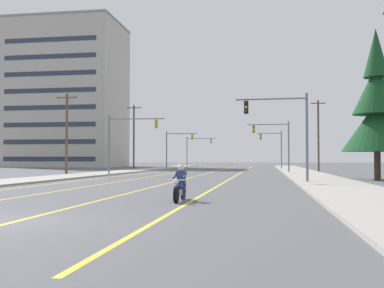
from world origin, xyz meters
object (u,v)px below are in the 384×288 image
Objects in this scene: traffic_signal_near_right at (286,124)px; traffic_signal_near_left at (125,135)px; utility_pole_left_far at (134,136)px; traffic_signal_far_left at (195,147)px; motorcycle_with_rider at (180,186)px; traffic_signal_far_right at (274,144)px; conifer_tree_right_verge_near at (377,110)px; traffic_signal_mid_right at (277,139)px; traffic_signal_mid_left at (175,144)px; utility_pole_right_far at (318,135)px; utility_pole_left_near at (67,132)px; apartment_building_far_left_block at (67,95)px.

traffic_signal_near_right is 20.94m from traffic_signal_near_left.
traffic_signal_far_left is at bearing 74.46° from utility_pole_left_far.
traffic_signal_far_right reaches higher than motorcycle_with_rider.
conifer_tree_right_verge_near is (12.24, 20.63, 5.03)m from motorcycle_with_rider.
motorcycle_with_rider is at bearing -94.82° from traffic_signal_far_right.
traffic_signal_mid_left is at bearing 131.72° from traffic_signal_mid_right.
traffic_signal_mid_right is 39.70m from traffic_signal_far_left.
traffic_signal_far_right is (16.16, 1.27, -0.07)m from traffic_signal_mid_left.
motorcycle_with_rider is 45.01m from utility_pole_right_far.
conifer_tree_right_verge_near is (29.16, -5.82, 1.20)m from utility_pole_left_near.
utility_pole_left_far reaches higher than traffic_signal_mid_right.
utility_pole_left_near reaches higher than traffic_signal_near_left.
traffic_signal_far_right is at bearing 89.63° from traffic_signal_mid_right.
traffic_signal_mid_right reaches higher than motorcycle_with_rider.
traffic_signal_far_right is at bearing 14.16° from utility_pole_left_far.
traffic_signal_near_right is at bearing -89.84° from traffic_signal_mid_right.
conifer_tree_right_verge_near is (7.42, -36.57, 1.58)m from traffic_signal_far_right.
utility_pole_left_far is at bearing 163.69° from utility_pole_right_far.
utility_pole_left_far is at bearing 147.97° from traffic_signal_mid_right.
utility_pole_left_far is at bearing 133.50° from conifer_tree_right_verge_near.
utility_pole_right_far is at bearing 45.71° from traffic_signal_mid_right.
motorcycle_with_rider is 75.34m from traffic_signal_far_left.
traffic_signal_far_right is at bearing -47.78° from traffic_signal_far_left.
traffic_signal_mid_left is 0.20× the size of apartment_building_far_left_block.
traffic_signal_mid_left is 1.00× the size of traffic_signal_far_right.
traffic_signal_mid_right is at bearing 113.53° from conifer_tree_right_verge_near.
traffic_signal_far_right is 1.00× the size of traffic_signal_far_left.
utility_pole_left_far is at bearing -143.80° from traffic_signal_mid_left.
traffic_signal_near_right reaches higher than motorcycle_with_rider.
traffic_signal_mid_left is 42.48m from conifer_tree_right_verge_near.
traffic_signal_near_left is (-15.83, 13.71, 0.06)m from traffic_signal_near_right.
traffic_signal_near_right is at bearing 71.39° from motorcycle_with_rider.
utility_pole_left_far is at bearing 120.36° from traffic_signal_near_right.
traffic_signal_mid_left is 0.61× the size of utility_pole_left_far.
motorcycle_with_rider is 15.35m from traffic_signal_near_right.
conifer_tree_right_verge_near is (7.54, -17.32, 1.52)m from traffic_signal_mid_right.
traffic_signal_far_right is at bearing 111.71° from utility_pole_right_far.
utility_pole_right_far is at bearing 32.31° from utility_pole_left_near.
traffic_signal_far_right is 0.66× the size of utility_pole_right_far.
apartment_building_far_left_block is at bearing 126.23° from traffic_signal_near_right.
utility_pole_left_far is (-27.43, 8.03, 0.45)m from utility_pole_right_far.
utility_pole_left_far is (-5.86, -4.29, 1.20)m from traffic_signal_mid_left.
traffic_signal_mid_right is at bearing -32.03° from utility_pole_left_far.
traffic_signal_far_left reaches higher than motorcycle_with_rider.
utility_pole_left_far is 0.83× the size of conifer_tree_right_verge_near.
utility_pole_right_far is at bearing -55.66° from traffic_signal_far_left.
conifer_tree_right_verge_near is (23.58, -35.31, 1.51)m from traffic_signal_mid_left.
apartment_building_far_left_block is at bearing 134.04° from conifer_tree_right_verge_near.
traffic_signal_mid_right is at bearing -66.94° from traffic_signal_far_left.
utility_pole_left_near reaches higher than traffic_signal_mid_right.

